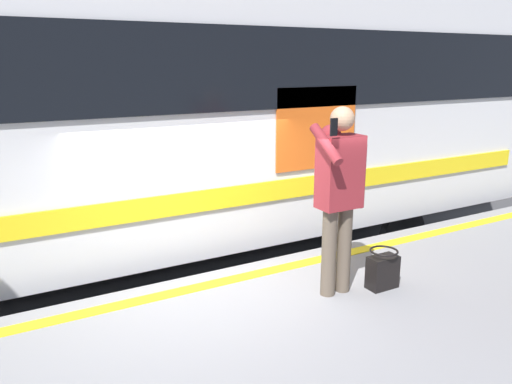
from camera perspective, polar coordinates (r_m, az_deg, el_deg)
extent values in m
plane|color=#3D3D3F|center=(5.86, -5.72, -17.88)|extent=(23.47, 23.47, 0.00)
cube|color=yellow|center=(5.14, -4.64, -10.35)|extent=(14.04, 0.16, 0.01)
cube|color=slate|center=(6.71, -9.59, -12.68)|extent=(18.63, 0.08, 0.16)
cube|color=slate|center=(7.96, -13.12, -8.33)|extent=(18.63, 0.08, 0.16)
cube|color=silver|center=(6.55, -17.09, 8.59)|extent=(12.60, 2.90, 3.14)
cube|color=black|center=(5.10, -13.92, 13.41)|extent=(11.97, 0.03, 0.90)
cube|color=yellow|center=(5.31, -12.98, -1.97)|extent=(11.97, 0.03, 0.24)
cube|color=#D85919|center=(6.12, 6.98, 7.24)|extent=(1.15, 0.02, 0.99)
cylinder|color=black|center=(7.98, 16.36, -4.66)|extent=(0.84, 0.12, 0.84)
cylinder|color=black|center=(9.66, 6.61, -0.78)|extent=(0.84, 0.12, 0.84)
cylinder|color=brown|center=(4.90, 10.02, -6.44)|extent=(0.14, 0.14, 0.86)
cylinder|color=brown|center=(4.79, 8.33, -6.85)|extent=(0.14, 0.14, 0.86)
cube|color=maroon|center=(4.62, 9.58, 2.26)|extent=(0.40, 0.24, 0.67)
sphere|color=maroon|center=(4.69, 8.52, 6.42)|extent=(0.20, 0.20, 0.20)
sphere|color=tan|center=(4.54, 9.84, 8.26)|extent=(0.22, 0.22, 0.22)
cylinder|color=maroon|center=(4.79, 11.89, 1.77)|extent=(0.09, 0.09, 0.61)
cylinder|color=maroon|center=(4.37, 8.01, 5.43)|extent=(0.09, 0.42, 0.33)
cube|color=black|center=(4.26, 8.90, 7.35)|extent=(0.07, 0.02, 0.15)
cube|color=black|center=(5.13, 14.26, -8.88)|extent=(0.31, 0.17, 0.33)
torus|color=black|center=(5.05, 14.42, -6.54)|extent=(0.28, 0.28, 0.02)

